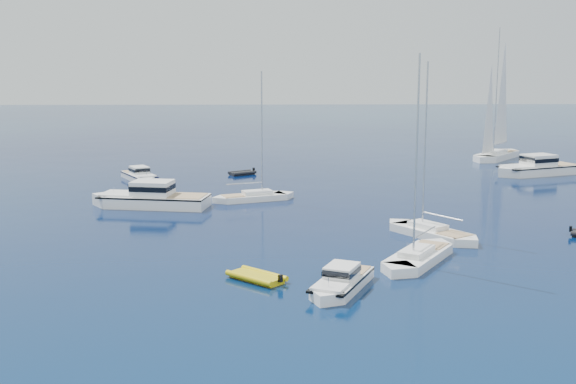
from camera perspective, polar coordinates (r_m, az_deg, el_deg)
name	(u,v)px	position (r m, az deg, el deg)	size (l,w,h in m)	color
ground	(359,314)	(39.59, 5.70, -9.69)	(400.00, 400.00, 0.00)	#08294B
motor_cruiser_near	(341,290)	(43.51, 4.23, -7.81)	(2.27, 7.42, 1.95)	white
motor_cruiser_centre	(151,207)	(69.19, -10.92, -1.16)	(3.73, 12.20, 3.20)	white
motor_cruiser_distant	(536,175)	(92.61, 19.23, 1.32)	(3.70, 12.11, 3.18)	silver
motor_cruiser_horizon	(140,180)	(85.13, -11.74, 0.94)	(2.39, 7.83, 2.05)	white
sailboat_fore	(418,262)	(50.10, 10.37, -5.52)	(2.59, 9.97, 14.66)	white
sailboat_mid_r	(431,237)	(57.46, 11.36, -3.51)	(2.50, 9.62, 14.14)	white
sailboat_centre	(254,200)	(71.13, -2.75, -0.67)	(2.34, 8.98, 13.21)	white
sailboat_sails_far	(496,159)	(106.38, 16.32, 2.57)	(3.37, 12.96, 19.05)	white
tender_yellow	(257,280)	(45.32, -2.52, -7.05)	(2.17, 4.02, 0.95)	#C6B00B
tender_grey_far	(242,175)	(87.55, -3.68, 1.39)	(1.87, 3.36, 0.95)	black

